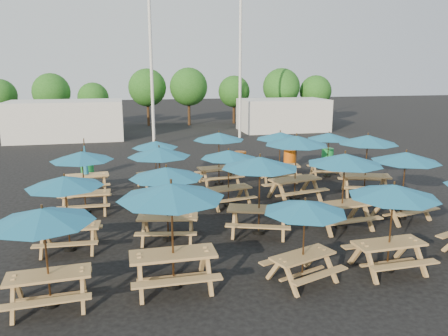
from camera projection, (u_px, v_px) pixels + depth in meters
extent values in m
plane|color=black|center=(233.00, 205.00, 16.56)|extent=(120.00, 120.00, 0.00)
cube|color=#A47649|center=(48.00, 275.00, 9.35)|extent=(1.80, 0.79, 0.06)
cube|color=#A47649|center=(47.00, 302.00, 8.81)|extent=(1.77, 0.35, 0.04)
cube|color=#A47649|center=(52.00, 274.00, 10.02)|extent=(1.77, 0.35, 0.04)
cylinder|color=black|center=(51.00, 303.00, 9.50)|extent=(0.35, 0.35, 0.10)
cylinder|color=brown|center=(47.00, 258.00, 9.26)|extent=(0.04, 0.04, 2.24)
cone|color=#1C6993|center=(43.00, 215.00, 9.05)|extent=(2.29, 2.29, 0.31)
cube|color=#A47649|center=(68.00, 227.00, 12.27)|extent=(1.75, 0.76, 0.06)
cube|color=#A47649|center=(65.00, 244.00, 11.73)|extent=(1.73, 0.33, 0.04)
cube|color=#A47649|center=(73.00, 228.00, 12.93)|extent=(1.73, 0.33, 0.04)
cylinder|color=black|center=(70.00, 248.00, 12.41)|extent=(0.34, 0.34, 0.10)
cylinder|color=brown|center=(67.00, 213.00, 12.18)|extent=(0.04, 0.04, 2.19)
cone|color=#1C6993|center=(65.00, 181.00, 11.98)|extent=(2.22, 2.22, 0.30)
cube|color=#A47649|center=(85.00, 193.00, 15.47)|extent=(1.78, 0.71, 0.06)
cube|color=#A47649|center=(83.00, 206.00, 14.91)|extent=(1.77, 0.27, 0.04)
cube|color=#A47649|center=(87.00, 196.00, 16.15)|extent=(1.77, 0.27, 0.04)
cylinder|color=black|center=(86.00, 212.00, 15.62)|extent=(0.35, 0.35, 0.10)
cylinder|color=brown|center=(84.00, 182.00, 15.38)|extent=(0.04, 0.04, 2.26)
cone|color=#1C6993|center=(82.00, 156.00, 15.17)|extent=(2.21, 2.21, 0.31)
cube|color=#A47649|center=(86.00, 175.00, 18.07)|extent=(1.85, 0.87, 0.06)
cube|color=#A47649|center=(87.00, 186.00, 17.53)|extent=(1.80, 0.43, 0.04)
cube|color=#A47649|center=(86.00, 178.00, 18.74)|extent=(1.80, 0.43, 0.04)
cylinder|color=black|center=(87.00, 191.00, 18.22)|extent=(0.36, 0.36, 0.10)
cylinder|color=brown|center=(86.00, 166.00, 17.98)|extent=(0.04, 0.04, 2.28)
cone|color=#1C6993|center=(85.00, 156.00, 17.89)|extent=(0.22, 0.22, 1.49)
cube|color=#A47649|center=(173.00, 254.00, 10.16)|extent=(2.01, 0.80, 0.07)
cube|color=#A47649|center=(177.00, 281.00, 9.54)|extent=(2.00, 0.30, 0.04)
cube|color=#A47649|center=(170.00, 254.00, 10.93)|extent=(2.00, 0.30, 0.04)
cylinder|color=black|center=(174.00, 284.00, 10.33)|extent=(0.40, 0.40, 0.11)
cylinder|color=brown|center=(172.00, 236.00, 10.06)|extent=(0.05, 0.05, 2.56)
cone|color=#1C6993|center=(171.00, 191.00, 9.82)|extent=(2.48, 2.48, 0.36)
cube|color=#A47649|center=(168.00, 217.00, 13.01)|extent=(1.88, 1.02, 0.06)
cube|color=#A47649|center=(166.00, 234.00, 12.44)|extent=(1.79, 0.58, 0.04)
cube|color=#A47649|center=(170.00, 219.00, 13.71)|extent=(1.79, 0.58, 0.04)
cylinder|color=black|center=(168.00, 238.00, 13.16)|extent=(0.36, 0.36, 0.10)
cylinder|color=brown|center=(167.00, 204.00, 12.92)|extent=(0.04, 0.04, 2.27)
cone|color=#1C6993|center=(166.00, 172.00, 12.71)|extent=(2.56, 2.56, 0.32)
cube|color=#A47649|center=(160.00, 190.00, 15.83)|extent=(1.95, 1.14, 0.06)
cube|color=#A47649|center=(167.00, 202.00, 15.31)|extent=(1.83, 0.70, 0.04)
cube|color=#A47649|center=(155.00, 193.00, 16.48)|extent=(1.83, 0.70, 0.04)
cylinder|color=black|center=(161.00, 208.00, 15.99)|extent=(0.37, 0.37, 0.10)
cylinder|color=brown|center=(160.00, 179.00, 15.74)|extent=(0.04, 0.04, 2.34)
cone|color=#1C6993|center=(159.00, 152.00, 15.52)|extent=(2.73, 2.73, 0.33)
cube|color=#A47649|center=(156.00, 172.00, 18.92)|extent=(1.72, 1.12, 0.05)
cube|color=#A47649|center=(162.00, 181.00, 18.50)|extent=(1.59, 0.74, 0.04)
cube|color=#A47649|center=(151.00, 175.00, 19.47)|extent=(1.59, 0.74, 0.04)
cylinder|color=black|center=(157.00, 186.00, 19.06)|extent=(0.32, 0.32, 0.09)
cylinder|color=brown|center=(156.00, 164.00, 18.84)|extent=(0.04, 0.04, 2.05)
cone|color=#1C6993|center=(155.00, 144.00, 18.65)|extent=(2.51, 2.51, 0.28)
cube|color=#A47649|center=(303.00, 255.00, 10.47)|extent=(1.73, 1.14, 0.05)
cube|color=#A47649|center=(320.00, 275.00, 10.04)|extent=(1.60, 0.76, 0.04)
cube|color=#A47649|center=(286.00, 257.00, 11.01)|extent=(1.60, 0.76, 0.04)
cylinder|color=black|center=(302.00, 279.00, 10.61)|extent=(0.32, 0.32, 0.09)
cylinder|color=brown|center=(304.00, 241.00, 10.39)|extent=(0.04, 0.04, 2.06)
cone|color=#1C6993|center=(305.00, 206.00, 10.20)|extent=(2.54, 2.54, 0.29)
cube|color=#A47649|center=(259.00, 209.00, 13.52)|extent=(2.08, 1.37, 0.06)
cube|color=#A47649|center=(258.00, 227.00, 12.90)|extent=(1.91, 0.91, 0.04)
cube|color=#A47649|center=(260.00, 211.00, 14.28)|extent=(1.91, 0.91, 0.04)
cylinder|color=black|center=(259.00, 232.00, 13.69)|extent=(0.39, 0.39, 0.11)
cylinder|color=brown|center=(259.00, 195.00, 13.42)|extent=(0.05, 0.05, 2.47)
cone|color=#1C6993|center=(260.00, 162.00, 13.19)|extent=(3.05, 3.05, 0.34)
cube|color=#A47649|center=(228.00, 188.00, 16.29)|extent=(1.78, 0.99, 0.06)
cube|color=#A47649|center=(236.00, 199.00, 15.80)|extent=(1.70, 0.58, 0.04)
cube|color=#A47649|center=(222.00, 191.00, 16.90)|extent=(1.70, 0.58, 0.04)
cylinder|color=black|center=(228.00, 205.00, 16.43)|extent=(0.34, 0.34, 0.09)
cylinder|color=brown|center=(228.00, 178.00, 16.21)|extent=(0.04, 0.04, 2.15)
cone|color=#1C6993|center=(229.00, 154.00, 16.00)|extent=(2.46, 2.46, 0.30)
cube|color=#A47649|center=(219.00, 168.00, 19.35)|extent=(1.91, 0.91, 0.06)
cube|color=#A47649|center=(224.00, 178.00, 18.79)|extent=(1.86, 0.46, 0.04)
cube|color=#A47649|center=(214.00, 171.00, 20.03)|extent=(1.86, 0.46, 0.04)
cylinder|color=black|center=(219.00, 183.00, 19.50)|extent=(0.37, 0.37, 0.10)
cylinder|color=brown|center=(219.00, 158.00, 19.25)|extent=(0.04, 0.04, 2.35)
cone|color=#1C6993|center=(219.00, 136.00, 19.03)|extent=(2.50, 2.50, 0.33)
cube|color=#A47649|center=(389.00, 243.00, 11.01)|extent=(1.82, 0.77, 0.06)
cube|color=#A47649|center=(405.00, 265.00, 10.45)|extent=(1.81, 0.32, 0.04)
cube|color=#A47649|center=(373.00, 244.00, 11.69)|extent=(1.81, 0.32, 0.04)
cylinder|color=black|center=(387.00, 268.00, 11.16)|extent=(0.36, 0.36, 0.10)
cylinder|color=brown|center=(391.00, 228.00, 10.92)|extent=(0.04, 0.04, 2.30)
cone|color=#1C6993|center=(394.00, 191.00, 10.70)|extent=(2.30, 2.30, 0.32)
cube|color=#A47649|center=(342.00, 204.00, 14.00)|extent=(2.00, 0.94, 0.06)
cube|color=#A47649|center=(355.00, 221.00, 13.41)|extent=(1.95, 0.46, 0.04)
cube|color=#A47649|center=(330.00, 207.00, 14.73)|extent=(1.95, 0.46, 0.04)
cylinder|color=black|center=(341.00, 226.00, 14.17)|extent=(0.39, 0.39, 0.11)
cylinder|color=brown|center=(343.00, 191.00, 13.90)|extent=(0.05, 0.05, 2.48)
cone|color=#1C6993|center=(345.00, 159.00, 13.67)|extent=(2.61, 2.61, 0.34)
cube|color=#A47649|center=(295.00, 179.00, 17.05)|extent=(2.13, 1.19, 0.07)
cube|color=#A47649|center=(306.00, 192.00, 16.47)|extent=(2.02, 0.70, 0.04)
cube|color=#A47649|center=(285.00, 183.00, 17.77)|extent=(2.02, 0.70, 0.04)
cylinder|color=black|center=(294.00, 198.00, 17.22)|extent=(0.40, 0.40, 0.11)
cylinder|color=brown|center=(295.00, 168.00, 16.95)|extent=(0.05, 0.05, 2.57)
cone|color=#1C6993|center=(296.00, 140.00, 16.71)|extent=(2.94, 2.94, 0.36)
cube|color=#A47649|center=(279.00, 166.00, 19.87)|extent=(1.87, 0.94, 0.06)
cube|color=#A47649|center=(282.00, 175.00, 19.30)|extent=(1.81, 0.50, 0.04)
cube|color=#A47649|center=(276.00, 169.00, 20.57)|extent=(1.81, 0.50, 0.04)
cylinder|color=black|center=(279.00, 180.00, 20.02)|extent=(0.36, 0.36, 0.10)
cylinder|color=brown|center=(280.00, 157.00, 19.78)|extent=(0.04, 0.04, 2.29)
cone|color=#1C6993|center=(280.00, 136.00, 19.57)|extent=(2.49, 2.49, 0.32)
cube|color=#A47649|center=(402.00, 197.00, 14.86)|extent=(1.96, 1.11, 0.06)
cube|color=#A47649|center=(418.00, 211.00, 14.34)|extent=(1.85, 0.67, 0.04)
cube|color=#A47649|center=(386.00, 201.00, 15.52)|extent=(1.85, 0.67, 0.04)
cylinder|color=black|center=(400.00, 217.00, 15.02)|extent=(0.37, 0.37, 0.10)
cylinder|color=brown|center=(403.00, 186.00, 14.77)|extent=(0.05, 0.05, 2.36)
cone|color=#1C6993|center=(406.00, 157.00, 14.55)|extent=(2.72, 2.72, 0.33)
cube|color=#A47649|center=(365.00, 176.00, 17.71)|extent=(2.09, 1.37, 0.06)
cube|color=#A47649|center=(368.00, 188.00, 17.08)|extent=(1.93, 0.91, 0.04)
cube|color=#A47649|center=(361.00, 179.00, 18.47)|extent=(1.93, 0.91, 0.04)
cylinder|color=black|center=(364.00, 193.00, 17.87)|extent=(0.39, 0.39, 0.11)
cylinder|color=brown|center=(366.00, 165.00, 17.61)|extent=(0.05, 0.05, 2.49)
cone|color=#1C6993|center=(368.00, 139.00, 17.37)|extent=(3.06, 3.06, 0.35)
cube|color=#A47649|center=(327.00, 163.00, 20.71)|extent=(1.76, 0.96, 0.06)
cube|color=#A47649|center=(331.00, 171.00, 20.18)|extent=(1.68, 0.55, 0.04)
cube|color=#A47649|center=(324.00, 165.00, 21.37)|extent=(1.68, 0.55, 0.04)
cylinder|color=black|center=(327.00, 176.00, 20.86)|extent=(0.33, 0.33, 0.09)
cylinder|color=brown|center=(328.00, 155.00, 20.63)|extent=(0.04, 0.04, 2.13)
cone|color=#1C6993|center=(329.00, 136.00, 20.43)|extent=(2.41, 2.41, 0.30)
cylinder|color=#198E3B|center=(87.00, 166.00, 20.87)|extent=(0.61, 0.61, 0.98)
cylinder|color=#E35F0D|center=(240.00, 161.00, 22.02)|extent=(0.61, 0.61, 0.98)
cylinder|color=#E35F0D|center=(290.00, 159.00, 22.56)|extent=(0.61, 0.61, 0.98)
cylinder|color=#198E3B|center=(327.00, 157.00, 22.96)|extent=(0.61, 0.61, 0.98)
cylinder|color=silver|center=(151.00, 54.00, 28.11)|extent=(0.20, 0.20, 12.00)
cylinder|color=silver|center=(240.00, 55.00, 31.42)|extent=(0.20, 0.20, 12.00)
cube|color=silver|center=(66.00, 120.00, 31.64)|extent=(8.00, 4.00, 2.80)
cube|color=silver|center=(283.00, 115.00, 36.28)|extent=(7.00, 4.00, 2.60)
cylinder|color=#382314|center=(2.00, 118.00, 37.32)|extent=(0.24, 0.24, 1.92)
sphere|color=#1E5919|center=(0.00, 95.00, 36.90)|extent=(2.80, 2.80, 2.80)
cylinder|color=#382314|center=(53.00, 117.00, 36.95)|extent=(0.24, 0.24, 2.14)
sphere|color=#1E5919|center=(51.00, 92.00, 36.48)|extent=(3.11, 3.11, 3.11)
cylinder|color=#382314|center=(95.00, 118.00, 37.48)|extent=(0.24, 0.24, 1.78)
sphere|color=#1E5919|center=(93.00, 98.00, 37.09)|extent=(2.59, 2.59, 2.59)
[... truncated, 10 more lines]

